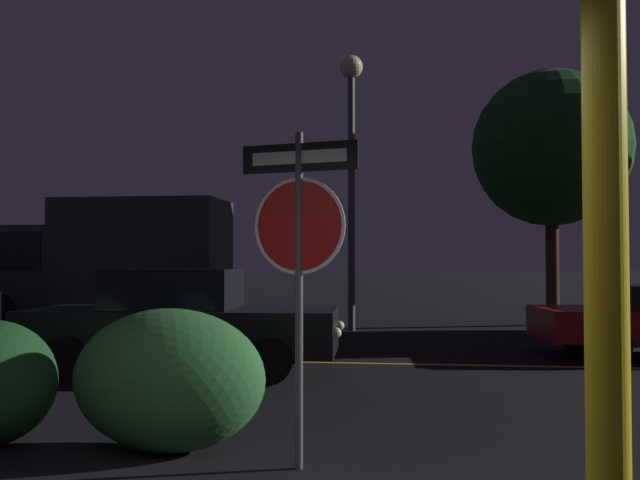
% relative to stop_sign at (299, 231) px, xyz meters
% --- Properties ---
extents(road_center_stripe, '(37.99, 0.12, 0.01)m').
position_rel_stop_sign_xyz_m(road_center_stripe, '(-0.07, 5.69, -1.80)').
color(road_center_stripe, gold).
rests_on(road_center_stripe, ground_plane).
extents(stop_sign, '(0.93, 0.23, 2.56)m').
position_rel_stop_sign_xyz_m(stop_sign, '(0.00, 0.00, 0.00)').
color(stop_sign, '#4C4C51').
rests_on(stop_sign, ground_plane).
extents(yellow_pole_right, '(0.15, 0.15, 3.44)m').
position_rel_stop_sign_xyz_m(yellow_pole_right, '(1.53, -2.76, -0.09)').
color(yellow_pole_right, yellow).
rests_on(yellow_pole_right, ground_plane).
extents(hedge_bush_2, '(1.62, 1.04, 1.18)m').
position_rel_stop_sign_xyz_m(hedge_bush_2, '(-1.14, 0.34, -1.21)').
color(hedge_bush_2, '#2D6633').
rests_on(hedge_bush_2, ground_plane).
extents(passing_car_2, '(4.48, 2.02, 1.47)m').
position_rel_stop_sign_xyz_m(passing_car_2, '(-2.37, 4.37, -1.08)').
color(passing_car_2, black).
rests_on(passing_car_2, ground_plane).
extents(delivery_truck, '(6.26, 2.43, 3.06)m').
position_rel_stop_sign_xyz_m(delivery_truck, '(-6.74, 11.05, -0.18)').
color(delivery_truck, '#2D2D33').
rests_on(delivery_truck, ground_plane).
extents(street_lamp, '(0.54, 0.54, 6.35)m').
position_rel_stop_sign_xyz_m(street_lamp, '(-0.52, 10.89, 2.72)').
color(street_lamp, '#4C4C51').
rests_on(street_lamp, ground_plane).
extents(tree_0, '(3.93, 3.93, 6.40)m').
position_rel_stop_sign_xyz_m(tree_0, '(4.34, 13.00, 2.62)').
color(tree_0, '#422D1E').
rests_on(tree_0, ground_plane).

